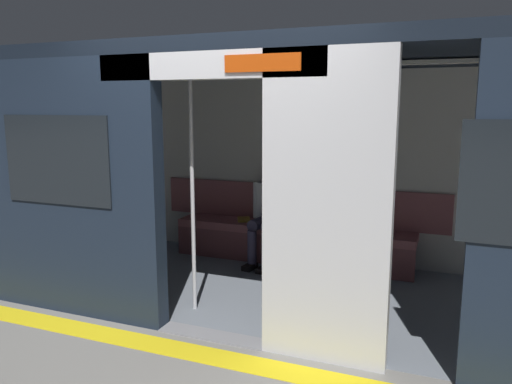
# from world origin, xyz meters

# --- Properties ---
(ground_plane) EXTENTS (60.00, 60.00, 0.00)m
(ground_plane) POSITION_xyz_m (0.00, 0.00, 0.00)
(ground_plane) COLOR gray
(platform_edge_strip) EXTENTS (8.00, 0.24, 0.01)m
(platform_edge_strip) POSITION_xyz_m (0.00, 0.30, 0.00)
(platform_edge_strip) COLOR yellow
(platform_edge_strip) RESTS_ON ground_plane
(train_car) EXTENTS (6.40, 2.56, 2.36)m
(train_car) POSITION_xyz_m (0.06, -1.11, 1.53)
(train_car) COLOR silver
(train_car) RESTS_ON ground_plane
(bench_seat) EXTENTS (2.84, 0.44, 0.44)m
(bench_seat) POSITION_xyz_m (0.00, -2.05, 0.34)
(bench_seat) COLOR #935156
(bench_seat) RESTS_ON ground_plane
(person_seated) EXTENTS (0.55, 0.71, 1.17)m
(person_seated) POSITION_xyz_m (0.22, -2.00, 0.67)
(person_seated) COLOR silver
(person_seated) RESTS_ON ground_plane
(handbag) EXTENTS (0.26, 0.15, 0.17)m
(handbag) POSITION_xyz_m (-0.27, -2.08, 0.53)
(handbag) COLOR maroon
(handbag) RESTS_ON bench_seat
(book) EXTENTS (0.23, 0.26, 0.03)m
(book) POSITION_xyz_m (0.63, -2.12, 0.46)
(book) COLOR gold
(book) RESTS_ON bench_seat
(grab_pole_door) EXTENTS (0.04, 0.04, 2.22)m
(grab_pole_door) POSITION_xyz_m (0.40, -0.43, 1.11)
(grab_pole_door) COLOR silver
(grab_pole_door) RESTS_ON ground_plane
(grab_pole_far) EXTENTS (0.04, 0.04, 2.22)m
(grab_pole_far) POSITION_xyz_m (-0.40, -0.46, 1.11)
(grab_pole_far) COLOR silver
(grab_pole_far) RESTS_ON ground_plane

